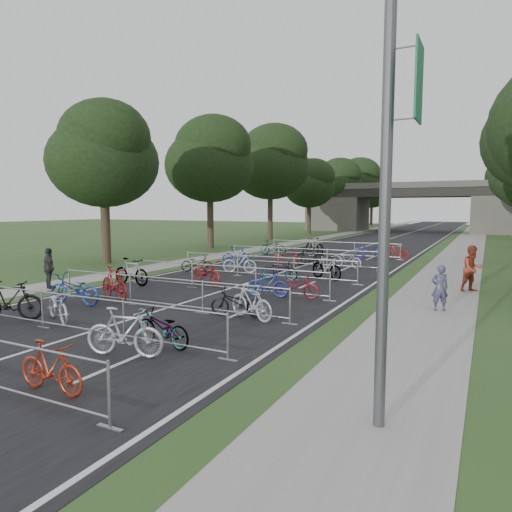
{
  "coord_description": "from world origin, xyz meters",
  "views": [
    {
      "loc": [
        9.69,
        -5.0,
        3.42
      ],
      "look_at": [
        -0.31,
        14.64,
        1.1
      ],
      "focal_mm": 32.0,
      "sensor_mm": 36.0,
      "label": 1
    }
  ],
  "objects": [
    {
      "name": "barrier_row_1",
      "position": [
        0.0,
        3.6,
        0.55
      ],
      "size": [
        9.7,
        0.08,
        1.1
      ],
      "color": "#95979C",
      "rests_on": "ground"
    },
    {
      "name": "bike_20",
      "position": [
        -3.97,
        19.21,
        0.52
      ],
      "size": [
        1.77,
        1.24,
        1.05
      ],
      "primitive_type": "imported",
      "rotation": [
        0.0,
        0.0,
        2.05
      ],
      "color": "navy",
      "rests_on": "ground"
    },
    {
      "name": "bike_5",
      "position": [
        -1.72,
        4.3,
        0.51
      ],
      "size": [
        2.04,
        1.44,
        1.02
      ],
      "primitive_type": "imported",
      "rotation": [
        0.0,
        0.0,
        1.13
      ],
      "color": "#ADACB4",
      "rests_on": "ground"
    },
    {
      "name": "bike_15",
      "position": [
        3.27,
        10.97,
        0.46
      ],
      "size": [
        1.82,
        0.8,
        0.93
      ],
      "primitive_type": "imported",
      "rotation": [
        0.0,
        0.0,
        1.68
      ],
      "color": "maroon",
      "rests_on": "ground"
    },
    {
      "name": "bike_4",
      "position": [
        -3.19,
        3.73,
        0.62
      ],
      "size": [
        2.09,
        1.51,
        1.24
      ],
      "primitive_type": "imported",
      "rotation": [
        0.0,
        0.0,
        2.07
      ],
      "color": "black",
      "rests_on": "ground"
    },
    {
      "name": "bike_7",
      "position": [
        2.63,
        3.76,
        0.47
      ],
      "size": [
        1.86,
        0.91,
        0.94
      ],
      "primitive_type": "imported",
      "rotation": [
        0.0,
        0.0,
        4.54
      ],
      "color": "#95979C",
      "rests_on": "ground"
    },
    {
      "name": "bike_26",
      "position": [
        2.59,
        25.89,
        0.56
      ],
      "size": [
        2.25,
        1.12,
        1.13
      ],
      "primitive_type": "imported",
      "rotation": [
        0.0,
        0.0,
        1.75
      ],
      "color": "#1C289B",
      "rests_on": "ground"
    },
    {
      "name": "tree_right_6",
      "position": [
        13.11,
        87.93,
        6.92
      ],
      "size": [
        7.17,
        7.17,
        10.93
      ],
      "color": "#33261C",
      "rests_on": "ground"
    },
    {
      "name": "bike_6",
      "position": [
        2.39,
        2.71,
        0.58
      ],
      "size": [
        1.99,
        1.01,
        1.15
      ],
      "primitive_type": "imported",
      "rotation": [
        0.0,
        0.0,
        1.82
      ],
      "color": "#A5A5AD",
      "rests_on": "ground"
    },
    {
      "name": "bike_24",
      "position": [
        -4.3,
        25.22,
        0.55
      ],
      "size": [
        2.12,
        0.86,
        1.09
      ],
      "primitive_type": "imported",
      "rotation": [
        0.0,
        0.0,
        4.65
      ],
      "color": "#95979C",
      "rests_on": "ground"
    },
    {
      "name": "barrier_row_2",
      "position": [
        0.0,
        7.2,
        0.55
      ],
      "size": [
        9.7,
        0.08,
        1.1
      ],
      "color": "#95979C",
      "rests_on": "ground"
    },
    {
      "name": "bike_18",
      "position": [
        0.94,
        14.68,
        0.47
      ],
      "size": [
        1.81,
        0.73,
        0.93
      ],
      "primitive_type": "imported",
      "rotation": [
        0.0,
        0.0,
        1.63
      ],
      "color": "#95979C",
      "rests_on": "ground"
    },
    {
      "name": "bike_17",
      "position": [
        -1.9,
        15.86,
        0.55
      ],
      "size": [
        1.9,
        0.96,
        1.1
      ],
      "primitive_type": "imported",
      "rotation": [
        0.0,
        0.0,
        1.82
      ],
      "color": "#9C9CA3",
      "rests_on": "ground"
    },
    {
      "name": "barrier_row_3",
      "position": [
        0.0,
        11.0,
        0.55
      ],
      "size": [
        9.7,
        0.08,
        1.1
      ],
      "color": "#95979C",
      "rests_on": "ground"
    },
    {
      "name": "pedestrian_b",
      "position": [
        9.2,
        15.48,
        0.95
      ],
      "size": [
        1.16,
        1.14,
        1.89
      ],
      "primitive_type": "imported",
      "rotation": [
        0.0,
        0.0,
        0.69
      ],
      "color": "maroon",
      "rests_on": "ground"
    },
    {
      "name": "tree_left_6",
      "position": [
        -11.39,
        87.93,
        6.49
      ],
      "size": [
        6.72,
        6.72,
        10.25
      ],
      "color": "#33261C",
      "rests_on": "ground"
    },
    {
      "name": "tree_left_3",
      "position": [
        -11.39,
        51.93,
        6.49
      ],
      "size": [
        6.72,
        6.72,
        10.25
      ],
      "color": "#33261C",
      "rests_on": "ground"
    },
    {
      "name": "overpass_bridge",
      "position": [
        0.0,
        65.0,
        3.53
      ],
      "size": [
        31.0,
        8.0,
        7.05
      ],
      "color": "#4C4A43",
      "rests_on": "ground"
    },
    {
      "name": "bike_21",
      "position": [
        -1.1,
        20.33,
        0.46
      ],
      "size": [
        1.8,
        0.71,
        0.93
      ],
      "primitive_type": "imported",
      "rotation": [
        0.0,
        0.0,
        1.62
      ],
      "color": "maroon",
      "rests_on": "ground"
    },
    {
      "name": "lamppost",
      "position": [
        8.33,
        2.0,
        4.28
      ],
      "size": [
        0.61,
        0.65,
        8.21
      ],
      "color": "#4C4C51",
      "rests_on": "ground"
    },
    {
      "name": "bike_19",
      "position": [
        2.89,
        15.78,
        0.6
      ],
      "size": [
        2.02,
        1.46,
        1.2
      ],
      "primitive_type": "imported",
      "rotation": [
        0.0,
        0.0,
        1.06
      ],
      "color": "#95979C",
      "rests_on": "ground"
    },
    {
      "name": "bike_10",
      "position": [
        2.78,
        7.29,
        0.46
      ],
      "size": [
        1.85,
        1.0,
        0.92
      ],
      "primitive_type": "imported",
      "rotation": [
        0.0,
        0.0,
        4.95
      ],
      "color": "black",
      "rests_on": "ground"
    },
    {
      "name": "pedestrian_a",
      "position": [
        8.35,
        11.08,
        0.77
      ],
      "size": [
        0.67,
        0.57,
        1.55
      ],
      "primitive_type": "imported",
      "rotation": [
        0.0,
        0.0,
        3.57
      ],
      "color": "#3A3C57",
      "rests_on": "ground"
    },
    {
      "name": "barrier_row_6",
      "position": [
        0.0,
        26.0,
        0.55
      ],
      "size": [
        9.7,
        0.08,
        1.1
      ],
      "color": "#95979C",
      "rests_on": "ground"
    },
    {
      "name": "bike_16",
      "position": [
        -4.05,
        15.04,
        0.48
      ],
      "size": [
        1.9,
        0.99,
        0.95
      ],
      "primitive_type": "imported",
      "rotation": [
        0.0,
        0.0,
        1.78
      ],
      "color": "black",
      "rests_on": "ground"
    },
    {
      "name": "tree_left_1",
      "position": [
        -11.39,
        27.93,
        7.3
      ],
      "size": [
        7.56,
        7.56,
        11.53
      ],
      "color": "#33261C",
      "rests_on": "ground"
    },
    {
      "name": "barrier_row_4",
      "position": [
        0.0,
        15.0,
        0.55
      ],
      "size": [
        9.7,
        0.08,
        1.1
      ],
      "color": "#95979C",
      "rests_on": "ground"
    },
    {
      "name": "barrier_row_5",
      "position": [
        0.0,
        20.0,
        0.55
      ],
      "size": [
        9.7,
        0.08,
        1.1
      ],
      "color": "#95979C",
      "rests_on": "ground"
    },
    {
      "name": "bike_13",
      "position": [
        -1.35,
        11.85,
        0.56
      ],
      "size": [
        2.25,
        1.57,
        1.12
      ],
      "primitive_type": "imported",
      "rotation": [
        0.0,
        0.0,
        1.14
      ],
      "color": "maroon",
      "rests_on": "ground"
    },
    {
      "name": "bike_22",
      "position": [
        0.42,
        20.09,
        0.58
      ],
      "size": [
        2.01,
        1.07,
        1.16
      ],
      "primitive_type": "imported",
      "rotation": [
        0.0,
        0.0,
        4.43
      ],
      "color": "black",
      "rests_on": "ground"
    },
    {
      "name": "tree_left_4",
      "position": [
        -11.39,
        63.93,
        7.3
      ],
      "size": [
        7.56,
        7.56,
        11.53
      ],
      "color": "#33261C",
      "rests_on": "ground"
    },
    {
      "name": "bike_27",
      "position": [
        4.3,
        26.28,
        0.52
      ],
      "size": [
        1.81,
        0.86,
        1.05
      ],
      "primitive_type": "imported",
      "rotation": [
        0.0,
        0.0,
        4.49
      ],
      "color": "maroon",
      "rests_on": "ground"
    },
    {
      "name": "tree_left_5",
      "position": [
        -11.39,
        75.93,
        8.12
      ],
      "size": [
        8.4,
        8.4,
        12.81
      ],
      "color": "#33261C",
      "rests_on": "ground"
    },
    {
      "name": "bike_8",
      "position": [
        -3.24,
        6.22,
        0.56
      ],
      "size": [
        2.2,
        0.96,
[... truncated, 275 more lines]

